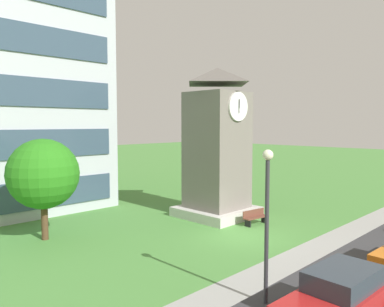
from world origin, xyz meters
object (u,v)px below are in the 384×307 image
at_px(clock_tower, 217,151).
at_px(street_lamp, 267,207).
at_px(park_bench, 255,217).
at_px(tree_streetside, 43,174).
at_px(parked_car_red, 340,297).

height_order(clock_tower, street_lamp, clock_tower).
height_order(park_bench, street_lamp, street_lamp).
bearing_deg(tree_streetside, clock_tower, -16.60).
bearing_deg(parked_car_red, street_lamp, 99.68).
bearing_deg(parked_car_red, clock_tower, 56.54).
bearing_deg(clock_tower, street_lamp, -131.16).
bearing_deg(street_lamp, clock_tower, 48.84).
bearing_deg(park_bench, street_lamp, -142.73).
xyz_separation_m(park_bench, parked_car_red, (-7.64, -8.47, 0.40)).
relative_size(clock_tower, tree_streetside, 1.82).
distance_m(street_lamp, parked_car_red, 3.39).
xyz_separation_m(street_lamp, parked_car_red, (0.40, -2.35, -2.42)).
bearing_deg(clock_tower, park_bench, -89.47).
relative_size(street_lamp, parked_car_red, 1.07).
xyz_separation_m(clock_tower, park_bench, (0.03, -3.05, -3.81)).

